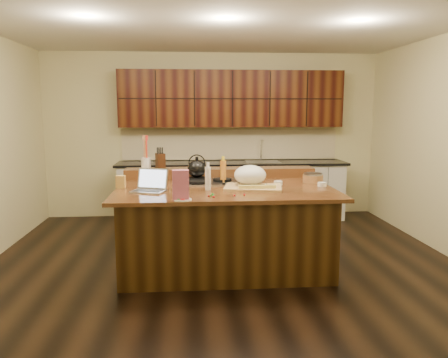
{
  "coord_description": "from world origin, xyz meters",
  "views": [
    {
      "loc": [
        -0.38,
        -4.82,
        1.77
      ],
      "look_at": [
        0.0,
        0.05,
        1.0
      ],
      "focal_mm": 35.0,
      "sensor_mm": 36.0,
      "label": 1
    }
  ],
  "objects": [
    {
      "name": "gumdrop_7",
      "position": [
        -0.16,
        -0.54,
        0.93
      ],
      "size": [
        0.02,
        0.02,
        0.02
      ],
      "primitive_type": "ellipsoid",
      "color": "#198C26",
      "rests_on": "island"
    },
    {
      "name": "kettle",
      "position": [
        -0.3,
        0.43,
        1.07
      ],
      "size": [
        0.3,
        0.3,
        0.21
      ],
      "primitive_type": "ellipsoid",
      "rotation": [
        0.0,
        0.0,
        0.4
      ],
      "color": "black",
      "rests_on": "cooktop"
    },
    {
      "name": "wooden_tray",
      "position": [
        0.29,
        -0.08,
        1.03
      ],
      "size": [
        0.69,
        0.56,
        0.25
      ],
      "rotation": [
        0.0,
        0.0,
        -0.2
      ],
      "color": "tan",
      "rests_on": "island"
    },
    {
      "name": "island",
      "position": [
        0.0,
        0.0,
        0.46
      ],
      "size": [
        2.4,
        1.6,
        0.92
      ],
      "color": "black",
      "rests_on": "ground"
    },
    {
      "name": "oil_bottle",
      "position": [
        0.0,
        0.22,
        1.06
      ],
      "size": [
        0.08,
        0.08,
        0.27
      ],
      "primitive_type": "cylinder",
      "rotation": [
        0.0,
        0.0,
        0.21
      ],
      "color": "#C17122",
      "rests_on": "island"
    },
    {
      "name": "ramekin_a",
      "position": [
        0.63,
        0.07,
        0.94
      ],
      "size": [
        0.11,
        0.11,
        0.04
      ],
      "primitive_type": "cylinder",
      "rotation": [
        0.0,
        0.0,
        -0.16
      ],
      "color": "white",
      "rests_on": "island"
    },
    {
      "name": "gumdrop_2",
      "position": [
        -0.2,
        -0.56,
        0.93
      ],
      "size": [
        0.02,
        0.02,
        0.02
      ],
      "primitive_type": "ellipsoid",
      "color": "red",
      "rests_on": "island"
    },
    {
      "name": "candy_plate",
      "position": [
        -0.46,
        -0.71,
        0.93
      ],
      "size": [
        0.24,
        0.24,
        0.01
      ],
      "primitive_type": "cylinder",
      "rotation": [
        0.0,
        0.0,
        -0.43
      ],
      "color": "white",
      "rests_on": "island"
    },
    {
      "name": "cooktop",
      "position": [
        0.0,
        0.3,
        0.94
      ],
      "size": [
        0.92,
        0.52,
        0.05
      ],
      "color": "gray",
      "rests_on": "island"
    },
    {
      "name": "back_counter",
      "position": [
        0.3,
        2.23,
        0.98
      ],
      "size": [
        3.7,
        0.66,
        2.4
      ],
      "color": "silver",
      "rests_on": "ground"
    },
    {
      "name": "green_bowl",
      "position": [
        0.3,
        0.17,
        1.05
      ],
      "size": [
        0.37,
        0.37,
        0.16
      ],
      "primitive_type": "ellipsoid",
      "rotation": [
        0.0,
        0.0,
        -0.28
      ],
      "color": "#5A762F",
      "rests_on": "cooktop"
    },
    {
      "name": "ramekin_b",
      "position": [
        1.15,
        0.22,
        0.94
      ],
      "size": [
        0.11,
        0.11,
        0.04
      ],
      "primitive_type": "cylinder",
      "rotation": [
        0.0,
        0.0,
        -0.08
      ],
      "color": "white",
      "rests_on": "island"
    },
    {
      "name": "gumdrop_3",
      "position": [
        -0.16,
        -0.47,
        0.93
      ],
      "size": [
        0.02,
        0.02,
        0.02
      ],
      "primitive_type": "ellipsoid",
      "color": "#198C26",
      "rests_on": "island"
    },
    {
      "name": "laptop",
      "position": [
        -0.81,
        -0.21,
        0.98
      ],
      "size": [
        0.41,
        0.37,
        0.24
      ],
      "rotation": [
        0.0,
        0.0,
        -0.34
      ],
      "color": "#B7B7BC",
      "rests_on": "island"
    },
    {
      "name": "gumdrop_6",
      "position": [
        -0.16,
        -0.6,
        0.93
      ],
      "size": [
        0.02,
        0.02,
        0.02
      ],
      "primitive_type": "ellipsoid",
      "color": "red",
      "rests_on": "island"
    },
    {
      "name": "kitchen_timer",
      "position": [
        0.44,
        -0.17,
        0.96
      ],
      "size": [
        0.08,
        0.08,
        0.07
      ],
      "primitive_type": "cone",
      "rotation": [
        0.0,
        0.0,
        -0.05
      ],
      "color": "silver",
      "rests_on": "island"
    },
    {
      "name": "gumdrop_5",
      "position": [
        -0.16,
        -0.58,
        0.93
      ],
      "size": [
        0.02,
        0.02,
        0.02
      ],
      "primitive_type": "ellipsoid",
      "color": "#198C26",
      "rests_on": "island"
    },
    {
      "name": "ramekin_c",
      "position": [
        1.11,
        -0.06,
        0.94
      ],
      "size": [
        0.11,
        0.11,
        0.04
      ],
      "primitive_type": "cylinder",
      "rotation": [
        0.0,
        0.0,
        -0.06
      ],
      "color": "white",
      "rests_on": "island"
    },
    {
      "name": "strainer_bowl",
      "position": [
        1.08,
        0.22,
        0.97
      ],
      "size": [
        0.32,
        0.32,
        0.09
      ],
      "primitive_type": "cylinder",
      "rotation": [
        0.0,
        0.0,
        -0.41
      ],
      "color": "#996B3F",
      "rests_on": "island"
    },
    {
      "name": "knife_block",
      "position": [
        -0.76,
        0.7,
        1.14
      ],
      "size": [
        0.14,
        0.18,
        0.19
      ],
      "primitive_type": "cube",
      "rotation": [
        0.0,
        0.0,
        0.29
      ],
      "color": "black",
      "rests_on": "back_ledge"
    },
    {
      "name": "gumdrop_0",
      "position": [
        0.06,
        -0.56,
        0.93
      ],
      "size": [
        0.02,
        0.02,
        0.02
      ],
      "primitive_type": "ellipsoid",
      "color": "red",
      "rests_on": "island"
    },
    {
      "name": "package_box",
      "position": [
        -1.15,
        0.02,
        0.99
      ],
      "size": [
        0.11,
        0.08,
        0.14
      ],
      "primitive_type": "cube",
      "rotation": [
        0.0,
        0.0,
        -0.1
      ],
      "color": "gold",
      "rests_on": "island"
    },
    {
      "name": "pink_bag",
      "position": [
        -0.47,
        -0.7,
        1.07
      ],
      "size": [
        0.16,
        0.09,
        0.29
      ],
      "primitive_type": "cube",
      "rotation": [
        0.0,
        0.0,
        0.06
      ],
      "color": "#C65D7E",
      "rests_on": "island"
    },
    {
      "name": "vinegar_bottle",
      "position": [
        -0.19,
        -0.18,
        1.04
      ],
      "size": [
        0.08,
        0.08,
        0.25
      ],
      "primitive_type": "cylinder",
      "rotation": [
        0.0,
        0.0,
        -0.32
      ],
      "color": "silver",
      "rests_on": "island"
    },
    {
      "name": "gumdrop_8",
      "position": [
        -0.15,
        -0.61,
        0.93
      ],
      "size": [
        0.02,
        0.02,
        0.02
      ],
      "primitive_type": "ellipsoid",
      "color": "red",
      "rests_on": "island"
    },
    {
      "name": "gumdrop_1",
      "position": [
        -0.19,
        -0.55,
        0.93
      ],
      "size": [
        0.02,
        0.02,
        0.02
      ],
      "primitive_type": "ellipsoid",
      "color": "#198C26",
      "rests_on": "island"
    },
    {
      "name": "utensil_crock",
      "position": [
        -0.93,
        0.7,
        1.11
      ],
      "size": [
        0.15,
        0.15,
        0.14
      ],
      "primitive_type": "cylinder",
      "rotation": [
        0.0,
        0.0,
        -0.29
      ],
      "color": "white",
      "rests_on": "back_ledge"
    },
    {
      "name": "back_ledge",
      "position": [
        0.0,
        0.7,
        0.98
      ],
      "size": [
        2.4,
        0.3,
        0.12
      ],
      "primitive_type": "cube",
      "color": "black",
      "rests_on": "island"
    },
    {
      "name": "gumdrop_4",
      "position": [
        0.16,
        -0.54,
        0.93
      ],
      "size": [
        0.02,
        0.02,
        0.02
      ],
      "primitive_type": "ellipsoid",
      "color": "red",
      "rests_on": "island"
    },
    {
      "name": "room",
      "position": [
        0.0,
        0.0,
        1.35
      ],
      "size": [
        5.52,
        5.02,
        2.72
      ],
      "color": "black",
      "rests_on": "ground"
    }
  ]
}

